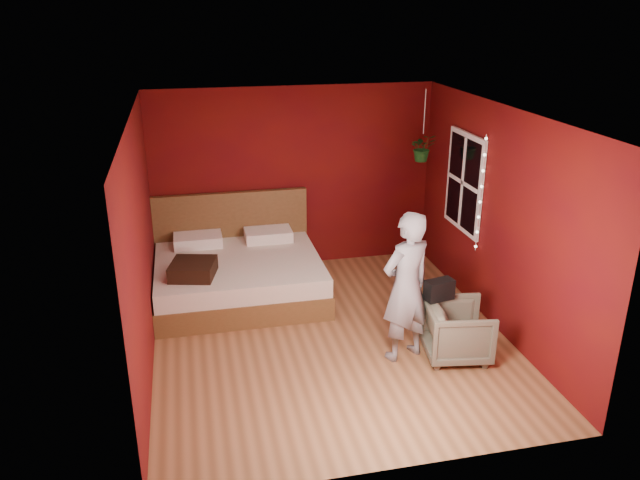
{
  "coord_description": "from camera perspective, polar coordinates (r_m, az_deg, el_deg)",
  "views": [
    {
      "loc": [
        -1.49,
        -6.2,
        3.68
      ],
      "look_at": [
        -0.03,
        0.4,
        1.07
      ],
      "focal_mm": 35.0,
      "sensor_mm": 36.0,
      "label": 1
    }
  ],
  "objects": [
    {
      "name": "person",
      "position": [
        6.67,
        7.87,
        -4.27
      ],
      "size": [
        0.71,
        0.59,
        1.68
      ],
      "primitive_type": "imported",
      "rotation": [
        0.0,
        0.0,
        3.5
      ],
      "color": "slate",
      "rests_on": "ground"
    },
    {
      "name": "hanging_plant",
      "position": [
        8.54,
        9.35,
        8.34
      ],
      "size": [
        0.36,
        0.32,
        0.96
      ],
      "color": "silver",
      "rests_on": "room_walls"
    },
    {
      "name": "armchair",
      "position": [
        7.01,
        12.44,
        -8.11
      ],
      "size": [
        0.78,
        0.77,
        0.63
      ],
      "primitive_type": "imported",
      "rotation": [
        0.0,
        0.0,
        1.42
      ],
      "color": "#62624D",
      "rests_on": "ground"
    },
    {
      "name": "floor",
      "position": [
        7.37,
        0.92,
        -8.85
      ],
      "size": [
        4.5,
        4.5,
        0.0
      ],
      "primitive_type": "plane",
      "color": "#9A643D",
      "rests_on": "ground"
    },
    {
      "name": "handbag",
      "position": [
        6.91,
        10.85,
        -4.48
      ],
      "size": [
        0.34,
        0.22,
        0.22
      ],
      "primitive_type": "cube",
      "rotation": [
        0.0,
        0.0,
        0.21
      ],
      "color": "black",
      "rests_on": "armchair"
    },
    {
      "name": "window",
      "position": [
        8.19,
        13.03,
        5.15
      ],
      "size": [
        0.05,
        0.97,
        1.27
      ],
      "color": "white",
      "rests_on": "room_walls"
    },
    {
      "name": "throw_pillow",
      "position": [
        7.71,
        -11.53,
        -2.62
      ],
      "size": [
        0.63,
        0.63,
        0.18
      ],
      "primitive_type": "cube",
      "rotation": [
        0.0,
        0.0,
        -0.25
      ],
      "color": "black",
      "rests_on": "bed"
    },
    {
      "name": "fairy_lights",
      "position": [
        7.73,
        14.49,
        4.07
      ],
      "size": [
        0.04,
        0.04,
        1.45
      ],
      "color": "silver",
      "rests_on": "room_walls"
    },
    {
      "name": "bed",
      "position": [
        8.33,
        -7.5,
        -2.96
      ],
      "size": [
        2.15,
        1.83,
        1.18
      ],
      "color": "brown",
      "rests_on": "ground"
    },
    {
      "name": "room_walls",
      "position": [
        6.69,
        1.0,
        3.71
      ],
      "size": [
        4.04,
        4.54,
        2.62
      ],
      "color": "#5F100A",
      "rests_on": "ground"
    }
  ]
}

